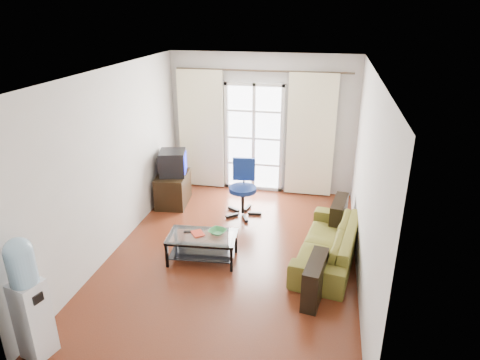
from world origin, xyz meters
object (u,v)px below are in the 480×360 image
tv_stand (173,189)px  task_chair (243,199)px  crt_tv (172,163)px  water_cooler (28,296)px  sofa (328,243)px  coffee_table (202,244)px

tv_stand → task_chair: (1.37, -0.17, 0.00)m
crt_tv → water_cooler: size_ratio=0.42×
sofa → coffee_table: (-1.80, -0.39, -0.02)m
coffee_table → water_cooler: water_cooler is taller
coffee_table → crt_tv: (-1.09, 1.78, 0.55)m
coffee_table → task_chair: size_ratio=1.03×
sofa → coffee_table: bearing=-68.9°
coffee_table → tv_stand: (-1.09, 1.77, 0.03)m
coffee_table → crt_tv: 2.16m
sofa → water_cooler: (-2.99, -2.52, 0.46)m
sofa → water_cooler: water_cooler is taller
coffee_table → water_cooler: (-1.19, -2.13, 0.48)m
task_chair → water_cooler: size_ratio=0.71×
tv_stand → task_chair: size_ratio=0.80×
tv_stand → water_cooler: 3.92m
crt_tv → task_chair: crt_tv is taller
coffee_table → tv_stand: size_ratio=1.29×
tv_stand → sofa: bearing=-32.0°
task_chair → water_cooler: water_cooler is taller
sofa → crt_tv: (-2.89, 1.39, 0.53)m
coffee_table → sofa: bearing=12.1°
sofa → task_chair: task_chair is taller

